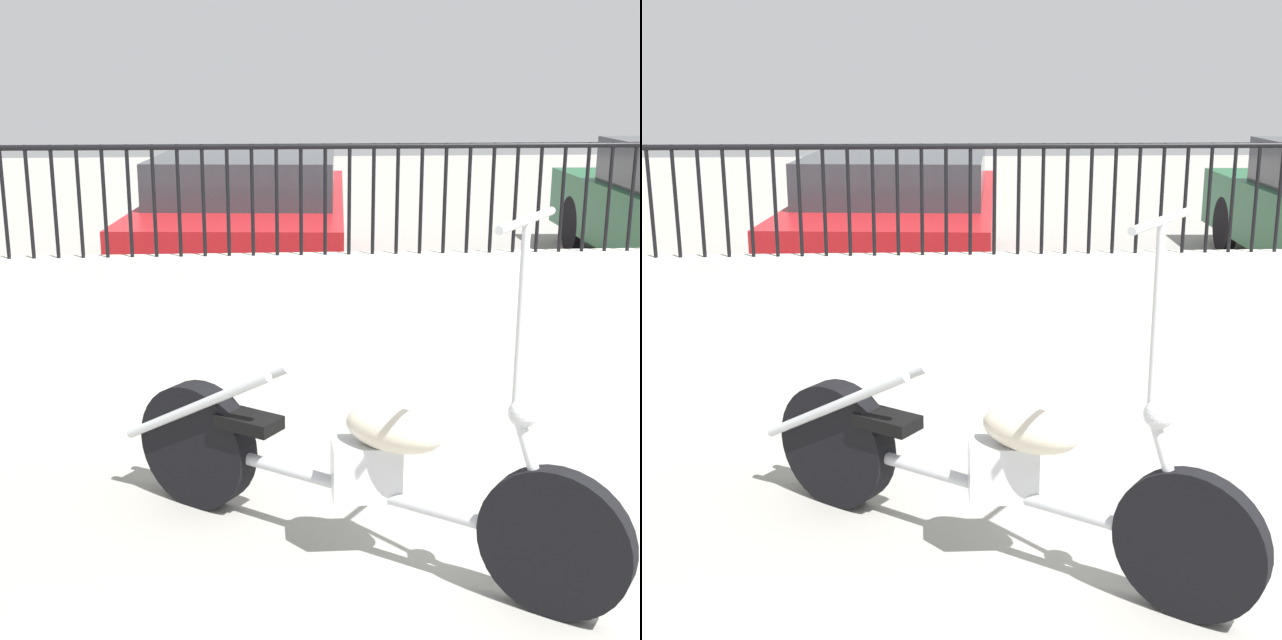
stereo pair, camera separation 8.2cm
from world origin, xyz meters
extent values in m
cube|color=beige|center=(0.00, 2.82, 0.42)|extent=(9.91, 0.18, 0.83)
cylinder|color=black|center=(-3.64, 2.82, 1.19)|extent=(0.02, 0.02, 0.71)
cylinder|color=black|center=(-3.48, 2.82, 1.19)|extent=(0.02, 0.02, 0.71)
cylinder|color=black|center=(-3.33, 2.82, 1.19)|extent=(0.02, 0.02, 0.71)
cylinder|color=black|center=(-3.17, 2.82, 1.19)|extent=(0.02, 0.02, 0.71)
cylinder|color=black|center=(-3.02, 2.82, 1.19)|extent=(0.02, 0.02, 0.71)
cylinder|color=black|center=(-2.86, 2.82, 1.19)|extent=(0.02, 0.02, 0.71)
cylinder|color=black|center=(-2.71, 2.82, 1.19)|extent=(0.02, 0.02, 0.71)
cylinder|color=black|center=(-2.55, 2.82, 1.19)|extent=(0.02, 0.02, 0.71)
cylinder|color=black|center=(-2.40, 2.82, 1.19)|extent=(0.02, 0.02, 0.71)
cylinder|color=black|center=(-2.24, 2.82, 1.19)|extent=(0.02, 0.02, 0.71)
cylinder|color=black|center=(-2.09, 2.82, 1.19)|extent=(0.02, 0.02, 0.71)
cylinder|color=black|center=(-1.93, 2.82, 1.19)|extent=(0.02, 0.02, 0.71)
cylinder|color=black|center=(-1.78, 2.82, 1.19)|extent=(0.02, 0.02, 0.71)
cylinder|color=black|center=(-1.63, 2.82, 1.19)|extent=(0.02, 0.02, 0.71)
cylinder|color=black|center=(-1.47, 2.82, 1.19)|extent=(0.02, 0.02, 0.71)
cylinder|color=black|center=(-1.32, 2.82, 1.19)|extent=(0.02, 0.02, 0.71)
cylinder|color=black|center=(-1.16, 2.82, 1.19)|extent=(0.02, 0.02, 0.71)
cylinder|color=black|center=(-1.01, 2.82, 1.19)|extent=(0.02, 0.02, 0.71)
cylinder|color=black|center=(-0.85, 2.82, 1.19)|extent=(0.02, 0.02, 0.71)
cylinder|color=black|center=(-0.70, 2.82, 1.19)|extent=(0.02, 0.02, 0.71)
cylinder|color=black|center=(-0.54, 2.82, 1.19)|extent=(0.02, 0.02, 0.71)
cylinder|color=black|center=(-0.39, 2.82, 1.19)|extent=(0.02, 0.02, 0.71)
cylinder|color=black|center=(-0.23, 2.82, 1.19)|extent=(0.02, 0.02, 0.71)
cylinder|color=black|center=(-0.08, 2.82, 1.19)|extent=(0.02, 0.02, 0.71)
cylinder|color=black|center=(0.08, 2.82, 1.19)|extent=(0.02, 0.02, 0.71)
cylinder|color=black|center=(0.23, 2.82, 1.19)|extent=(0.02, 0.02, 0.71)
cylinder|color=black|center=(0.39, 2.82, 1.19)|extent=(0.02, 0.02, 0.71)
cylinder|color=black|center=(0.00, 2.82, 1.52)|extent=(9.91, 0.04, 0.04)
cylinder|color=black|center=(-0.98, 0.03, 0.29)|extent=(0.52, 0.41, 0.58)
cylinder|color=black|center=(-2.35, 1.03, 0.29)|extent=(0.56, 0.45, 0.60)
cylinder|color=#B7BABF|center=(-1.67, 0.53, 0.29)|extent=(1.29, 0.97, 0.06)
cube|color=silver|center=(-1.63, 0.50, 0.39)|extent=(0.28, 0.18, 0.24)
ellipsoid|color=beige|center=(-1.53, 0.43, 0.59)|extent=(0.46, 0.41, 0.18)
cube|color=black|center=(-2.11, 0.85, 0.47)|extent=(0.32, 0.29, 0.06)
cylinder|color=silver|center=(-1.05, 0.08, 0.54)|extent=(0.20, 0.17, 0.51)
sphere|color=silver|center=(-1.10, 0.11, 0.77)|extent=(0.11, 0.11, 0.11)
cylinder|color=silver|center=(-1.13, 0.13, 1.13)|extent=(0.03, 0.03, 0.68)
cylinder|color=silver|center=(-1.13, 0.13, 1.47)|extent=(0.33, 0.44, 0.03)
cylinder|color=silver|center=(-2.35, 0.94, 0.51)|extent=(0.71, 0.53, 0.48)
cylinder|color=silver|center=(-2.27, 1.05, 0.51)|extent=(0.71, 0.53, 0.48)
cylinder|color=black|center=(-2.86, 7.47, 0.32)|extent=(0.17, 0.65, 0.64)
cylinder|color=black|center=(-1.16, 7.32, 0.32)|extent=(0.17, 0.65, 0.64)
cylinder|color=black|center=(-3.11, 4.67, 0.32)|extent=(0.17, 0.65, 0.64)
cylinder|color=black|center=(-1.40, 4.52, 0.32)|extent=(0.17, 0.65, 0.64)
cube|color=#AD191E|center=(-2.13, 6.00, 0.54)|extent=(2.21, 4.67, 0.59)
cube|color=#2D3338|center=(-2.15, 5.77, 1.04)|extent=(1.83, 2.31, 0.41)
cylinder|color=black|center=(1.52, 7.03, 0.32)|extent=(0.14, 0.64, 0.64)
camera|label=1|loc=(-2.04, -2.85, 1.95)|focal=50.00mm
camera|label=2|loc=(-1.96, -2.85, 1.95)|focal=50.00mm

